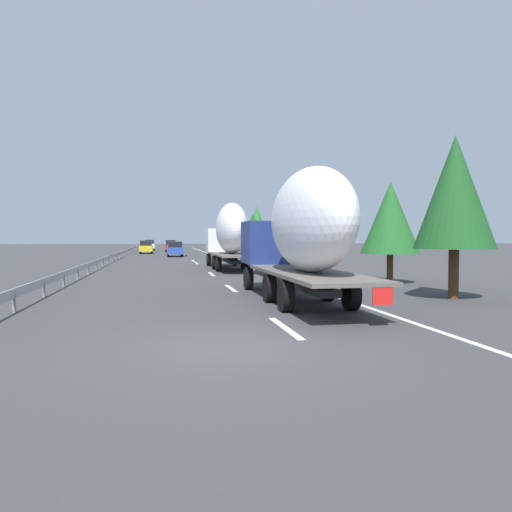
% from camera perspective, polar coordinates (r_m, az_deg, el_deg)
% --- Properties ---
extents(ground_plane, '(260.00, 260.00, 0.00)m').
position_cam_1_polar(ground_plane, '(50.63, -9.32, -0.55)').
color(ground_plane, '#38383A').
extents(lane_stripe_0, '(3.20, 0.20, 0.01)m').
position_cam_1_polar(lane_stripe_0, '(13.17, 3.36, -8.25)').
color(lane_stripe_0, white).
rests_on(lane_stripe_0, ground_plane).
extents(lane_stripe_1, '(3.20, 0.20, 0.01)m').
position_cam_1_polar(lane_stripe_1, '(23.12, -2.91, -3.74)').
color(lane_stripe_1, white).
rests_on(lane_stripe_1, ground_plane).
extents(lane_stripe_2, '(3.20, 0.20, 0.01)m').
position_cam_1_polar(lane_stripe_2, '(32.04, -5.16, -2.09)').
color(lane_stripe_2, white).
rests_on(lane_stripe_2, ground_plane).
extents(lane_stripe_3, '(3.20, 0.20, 0.01)m').
position_cam_1_polar(lane_stripe_3, '(45.62, -6.88, -0.83)').
color(lane_stripe_3, white).
rests_on(lane_stripe_3, ground_plane).
extents(lane_stripe_4, '(3.20, 0.20, 0.01)m').
position_cam_1_polar(lane_stripe_4, '(50.72, -7.28, -0.53)').
color(lane_stripe_4, white).
rests_on(lane_stripe_4, ground_plane).
extents(lane_stripe_5, '(3.20, 0.20, 0.01)m').
position_cam_1_polar(lane_stripe_5, '(63.68, -8.03, 0.02)').
color(lane_stripe_5, white).
rests_on(lane_stripe_5, ground_plane).
extents(lane_stripe_6, '(3.20, 0.20, 0.01)m').
position_cam_1_polar(lane_stripe_6, '(63.67, -8.03, 0.02)').
color(lane_stripe_6, white).
rests_on(lane_stripe_6, ground_plane).
extents(lane_stripe_7, '(3.20, 0.20, 0.01)m').
position_cam_1_polar(lane_stripe_7, '(82.13, -8.68, 0.50)').
color(lane_stripe_7, white).
rests_on(lane_stripe_7, ground_plane).
extents(edge_line_right, '(110.00, 0.20, 0.01)m').
position_cam_1_polar(edge_line_right, '(56.03, -3.83, -0.26)').
color(edge_line_right, white).
rests_on(edge_line_right, ground_plane).
extents(truck_lead, '(12.73, 2.55, 4.84)m').
position_cam_1_polar(truck_lead, '(36.70, -3.09, 2.58)').
color(truck_lead, silver).
rests_on(truck_lead, ground_plane).
extents(truck_trailing, '(12.47, 2.55, 4.75)m').
position_cam_1_polar(truck_trailing, '(17.98, 5.24, 3.00)').
color(truck_trailing, navy).
rests_on(truck_trailing, ground_plane).
extents(car_blue_sedan, '(4.53, 1.91, 1.86)m').
position_cam_1_polar(car_blue_sedan, '(61.78, -9.34, 0.81)').
color(car_blue_sedan, '#28479E').
rests_on(car_blue_sedan, ground_plane).
extents(car_red_compact, '(4.21, 1.83, 1.91)m').
position_cam_1_polar(car_red_compact, '(83.44, -9.82, 1.17)').
color(car_red_compact, red).
rests_on(car_red_compact, ground_plane).
extents(car_yellow_coupe, '(4.79, 1.86, 1.90)m').
position_cam_1_polar(car_yellow_coupe, '(74.14, -12.56, 1.02)').
color(car_yellow_coupe, gold).
rests_on(car_yellow_coupe, ground_plane).
extents(car_white_van, '(4.26, 1.78, 1.91)m').
position_cam_1_polar(car_white_van, '(93.53, -12.15, 1.26)').
color(car_white_van, white).
rests_on(car_white_van, ground_plane).
extents(road_sign, '(0.10, 0.90, 3.42)m').
position_cam_1_polar(road_sign, '(54.23, -2.33, 2.14)').
color(road_sign, gray).
rests_on(road_sign, ground_plane).
extents(tree_0, '(3.08, 3.08, 6.31)m').
position_cam_1_polar(tree_0, '(20.65, 21.96, 6.79)').
color(tree_0, '#472D19').
rests_on(tree_0, ground_plane).
extents(tree_1, '(3.67, 3.67, 6.83)m').
position_cam_1_polar(tree_1, '(70.76, 0.10, 3.75)').
color(tree_1, '#472D19').
rests_on(tree_1, ground_plane).
extents(tree_2, '(3.39, 3.39, 6.30)m').
position_cam_1_polar(tree_2, '(85.60, -2.68, 3.17)').
color(tree_2, '#472D19').
rests_on(tree_2, ground_plane).
extents(tree_3, '(2.91, 2.91, 5.53)m').
position_cam_1_polar(tree_3, '(66.42, -0.39, 3.25)').
color(tree_3, '#472D19').
rests_on(tree_3, ground_plane).
extents(tree_4, '(3.04, 3.04, 5.27)m').
position_cam_1_polar(tree_4, '(26.55, 15.25, 4.27)').
color(tree_4, '#472D19').
rests_on(tree_4, ground_plane).
extents(guardrail_median, '(94.00, 0.10, 0.76)m').
position_cam_1_polar(guardrail_median, '(53.78, -15.81, 0.17)').
color(guardrail_median, '#9EA0A5').
rests_on(guardrail_median, ground_plane).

